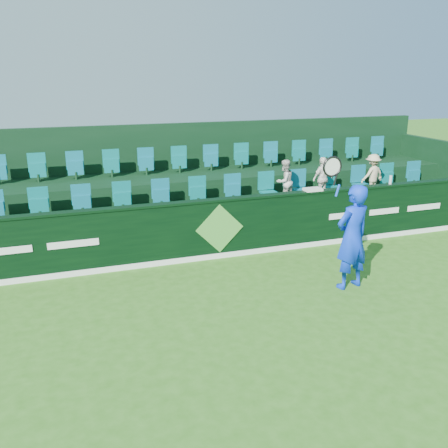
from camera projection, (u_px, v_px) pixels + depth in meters
name	position (u px, v px, depth m)	size (l,w,h in m)	color
ground	(301.00, 344.00, 7.66)	(60.00, 60.00, 0.00)	#2E6618
sponsor_hoarding	(218.00, 228.00, 11.08)	(16.00, 0.25, 1.35)	black
stand_tier_front	(204.00, 226.00, 12.15)	(16.00, 2.00, 0.80)	black
stand_tier_back	(184.00, 198.00, 13.79)	(16.00, 1.80, 1.30)	black
stand_rear	(179.00, 175.00, 14.03)	(16.00, 4.10, 2.60)	black
seat_row_front	(199.00, 195.00, 12.31)	(13.50, 0.50, 0.60)	#0E6679
seat_row_back	(180.00, 162.00, 13.78)	(13.50, 0.50, 0.60)	#0E6679
tennis_player	(352.00, 237.00, 9.41)	(1.23, 0.63, 2.65)	#0C32D9
spectator_left	(284.00, 182.00, 12.56)	(0.54, 0.42, 1.11)	beige
spectator_middle	(323.00, 178.00, 12.90)	(0.65, 0.27, 1.11)	white
spectator_right	(372.00, 175.00, 13.38)	(0.72, 0.41, 1.11)	beige
towel	(313.00, 189.00, 11.60)	(0.41, 0.27, 0.06)	silver
drinks_bottle	(391.00, 180.00, 12.25)	(0.07, 0.07, 0.22)	silver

